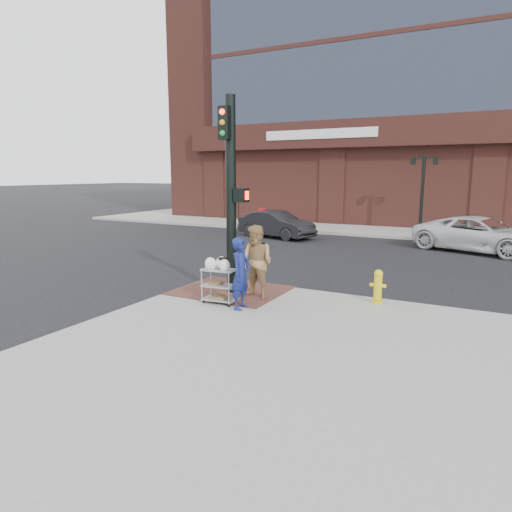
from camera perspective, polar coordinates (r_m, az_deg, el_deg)
The scene contains 14 objects.
ground at distance 11.27m, azimuth -2.91°, elevation -6.45°, with size 220.00×220.00×0.00m, color black.
brick_curb_ramp at distance 12.26m, azimuth -3.18°, elevation -4.30°, with size 2.80×2.40×0.01m, color brown.
bank_building at distance 41.71m, azimuth 28.84°, elevation 24.27°, with size 42.00×26.00×28.00m, color brown.
lamp_post at distance 25.51m, azimuth 20.10°, elevation 8.28°, with size 1.32×0.22×4.00m.
parking_sign at distance 28.10m, azimuth -2.20°, elevation 6.23°, with size 0.05×0.05×2.20m, color black.
traffic_signal_pole at distance 11.70m, azimuth -3.11°, elevation 8.26°, with size 0.61×0.51×5.00m.
woman_blue at distance 10.46m, azimuth -1.91°, elevation -2.20°, with size 0.61×0.40×1.66m, color navy.
pedestrian_tan at distance 11.32m, azimuth 0.09°, elevation -0.77°, with size 0.90×0.70×1.84m, color #A6814E.
sedan_dark at distance 23.29m, azimuth 2.52°, elevation 3.99°, with size 1.45×4.15×1.37m, color black.
minivan_white at distance 21.13m, azimuth 26.27°, elevation 2.41°, with size 2.43×5.27×1.46m, color silver.
utility_cart at distance 11.00m, azimuth -4.59°, elevation -3.31°, with size 0.86×0.54×1.13m.
fire_hydrant at distance 11.38m, azimuth 15.00°, elevation -3.64°, with size 0.39×0.27×0.83m.
newsbox_red at distance 27.72m, azimuth 0.72°, elevation 4.96°, with size 0.43×0.39×1.03m, color maroon.
newsbox_yellow at distance 27.20m, azimuth 2.21°, elevation 4.76°, with size 0.39×0.36×0.93m, color #FCAB1C.
Camera 1 is at (5.54, -9.26, 3.25)m, focal length 32.00 mm.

